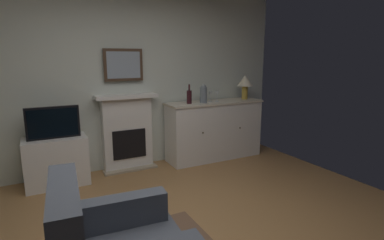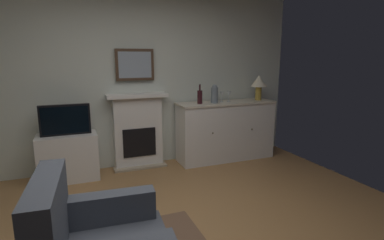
# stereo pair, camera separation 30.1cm
# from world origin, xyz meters

# --- Properties ---
(wall_rear) EXTENTS (5.32, 0.06, 2.70)m
(wall_rear) POSITION_xyz_m (0.00, 2.32, 1.35)
(wall_rear) COLOR silver
(wall_rear) RESTS_ON ground_plane
(fireplace_unit) EXTENTS (0.87, 0.30, 1.10)m
(fireplace_unit) POSITION_xyz_m (0.10, 2.19, 0.55)
(fireplace_unit) COLOR white
(fireplace_unit) RESTS_ON ground_plane
(framed_picture) EXTENTS (0.55, 0.04, 0.45)m
(framed_picture) POSITION_xyz_m (0.10, 2.23, 1.51)
(framed_picture) COLOR #473323
(sideboard_cabinet) EXTENTS (1.57, 0.49, 0.93)m
(sideboard_cabinet) POSITION_xyz_m (1.47, 2.01, 0.47)
(sideboard_cabinet) COLOR white
(sideboard_cabinet) RESTS_ON ground_plane
(table_lamp) EXTENTS (0.26, 0.26, 0.40)m
(table_lamp) POSITION_xyz_m (2.06, 2.01, 1.21)
(table_lamp) COLOR #B79338
(table_lamp) RESTS_ON sideboard_cabinet
(wine_bottle) EXTENTS (0.08, 0.08, 0.29)m
(wine_bottle) POSITION_xyz_m (1.01, 1.99, 1.04)
(wine_bottle) COLOR #331419
(wine_bottle) RESTS_ON sideboard_cabinet
(wine_glass_left) EXTENTS (0.07, 0.07, 0.16)m
(wine_glass_left) POSITION_xyz_m (1.39, 2.02, 1.05)
(wine_glass_left) COLOR silver
(wine_glass_left) RESTS_ON sideboard_cabinet
(wine_glass_center) EXTENTS (0.07, 0.07, 0.16)m
(wine_glass_center) POSITION_xyz_m (1.50, 1.99, 1.05)
(wine_glass_center) COLOR silver
(wine_glass_center) RESTS_ON sideboard_cabinet
(vase_decorative) EXTENTS (0.11, 0.11, 0.28)m
(vase_decorative) POSITION_xyz_m (1.24, 1.96, 1.07)
(vase_decorative) COLOR slate
(vase_decorative) RESTS_ON sideboard_cabinet
(tv_cabinet) EXTENTS (0.75, 0.42, 0.62)m
(tv_cabinet) POSITION_xyz_m (-0.88, 2.03, 0.31)
(tv_cabinet) COLOR white
(tv_cabinet) RESTS_ON ground_plane
(tv_set) EXTENTS (0.62, 0.07, 0.40)m
(tv_set) POSITION_xyz_m (-0.88, 2.00, 0.82)
(tv_set) COLOR black
(tv_set) RESTS_ON tv_cabinet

